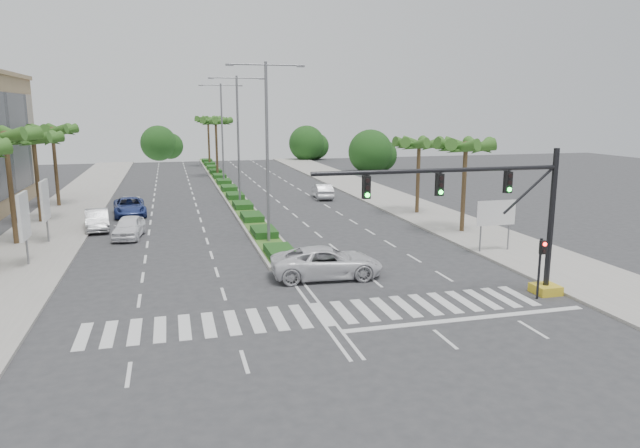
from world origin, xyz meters
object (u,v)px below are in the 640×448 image
(car_parked_c, at_px, (130,207))
(car_right, at_px, (323,191))
(car_parked_a, at_px, (129,227))
(car_parked_d, at_px, (128,207))
(car_parked_b, at_px, (97,220))
(car_crossing, at_px, (327,262))

(car_parked_c, distance_m, car_right, 19.33)
(car_parked_a, xyz_separation_m, car_right, (18.13, 14.23, -0.01))
(car_parked_c, xyz_separation_m, car_parked_d, (-0.21, 0.98, -0.14))
(car_parked_b, relative_size, car_parked_d, 1.07)
(car_parked_a, relative_size, car_right, 0.98)
(car_crossing, xyz_separation_m, car_right, (7.11, 27.30, -0.08))
(car_parked_c, xyz_separation_m, car_crossing, (11.50, -22.09, 0.06))
(car_parked_b, xyz_separation_m, car_crossing, (13.53, -16.51, 0.06))
(car_parked_d, bearing_deg, car_right, 17.52)
(car_parked_a, distance_m, car_crossing, 17.09)
(car_parked_b, distance_m, car_parked_d, 6.81)
(car_parked_d, xyz_separation_m, car_right, (18.82, 4.22, 0.12))
(car_parked_a, xyz_separation_m, car_parked_d, (-0.69, 10.01, -0.14))
(car_parked_c, bearing_deg, car_crossing, -68.02)
(car_parked_b, xyz_separation_m, car_right, (20.64, 10.79, -0.02))
(car_parked_d, height_order, car_crossing, car_crossing)
(car_parked_b, distance_m, car_crossing, 21.34)
(car_parked_b, relative_size, car_parked_c, 0.84)
(car_parked_d, bearing_deg, car_parked_a, -81.21)
(car_parked_b, height_order, car_crossing, car_crossing)
(car_crossing, bearing_deg, car_parked_c, 31.88)
(car_parked_a, height_order, car_parked_d, car_parked_a)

